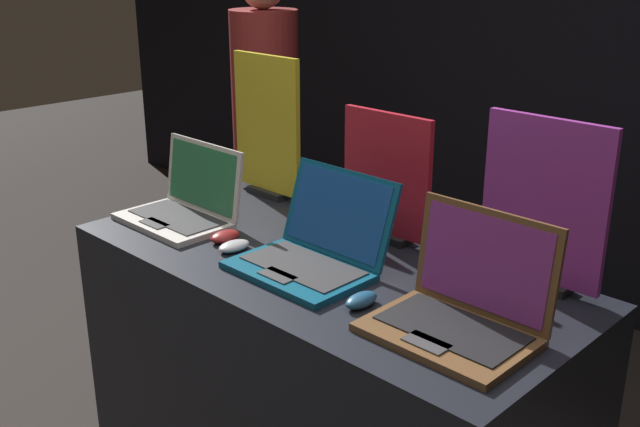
{
  "coord_description": "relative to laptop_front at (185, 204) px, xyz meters",
  "views": [
    {
      "loc": [
        1.44,
        -1.11,
        1.78
      ],
      "look_at": [
        -0.01,
        0.37,
        1.04
      ],
      "focal_mm": 42.0,
      "sensor_mm": 36.0,
      "label": 1
    }
  ],
  "objects": [
    {
      "name": "wall_back",
      "position": [
        0.58,
        2.04,
        0.45
      ],
      "size": [
        8.0,
        0.05,
        2.8
      ],
      "color": "black",
      "rests_on": "ground_plane"
    },
    {
      "name": "display_counter",
      "position": [
        0.58,
        0.08,
        -0.5
      ],
      "size": [
        1.6,
        0.74,
        0.89
      ],
      "color": "black",
      "rests_on": "ground_plane"
    },
    {
      "name": "laptop_front",
      "position": [
        0.0,
        0.0,
        0.0
      ],
      "size": [
        0.39,
        0.28,
        0.26
      ],
      "color": "silver",
      "rests_on": "display_counter"
    },
    {
      "name": "mouse_front",
      "position": [
        0.25,
        -0.03,
        -0.04
      ],
      "size": [
        0.07,
        0.11,
        0.03
      ],
      "color": "maroon",
      "rests_on": "display_counter"
    },
    {
      "name": "promo_stand_front",
      "position": [
        0.0,
        0.38,
        0.19
      ],
      "size": [
        0.33,
        0.07,
        0.53
      ],
      "color": "black",
      "rests_on": "display_counter"
    },
    {
      "name": "laptop_middle",
      "position": [
        0.6,
        0.03,
        0.0
      ],
      "size": [
        0.4,
        0.35,
        0.27
      ],
      "color": "#0F5170",
      "rests_on": "display_counter"
    },
    {
      "name": "mouse_middle",
      "position": [
        0.33,
        -0.06,
        -0.05
      ],
      "size": [
        0.07,
        0.11,
        0.03
      ],
      "color": "#B2B2B7",
      "rests_on": "display_counter"
    },
    {
      "name": "promo_stand_middle",
      "position": [
        0.6,
        0.35,
        0.14
      ],
      "size": [
        0.34,
        0.07,
        0.41
      ],
      "color": "black",
      "rests_on": "display_counter"
    },
    {
      "name": "laptop_back",
      "position": [
        1.13,
        0.01,
        0.01
      ],
      "size": [
        0.39,
        0.31,
        0.29
      ],
      "color": "brown",
      "rests_on": "display_counter"
    },
    {
      "name": "mouse_back",
      "position": [
        0.86,
        -0.07,
        -0.04
      ],
      "size": [
        0.06,
        0.11,
        0.04
      ],
      "color": "navy",
      "rests_on": "display_counter"
    },
    {
      "name": "promo_stand_back",
      "position": [
        1.13,
        0.37,
        0.17
      ],
      "size": [
        0.36,
        0.07,
        0.48
      ],
      "color": "black",
      "rests_on": "display_counter"
    },
    {
      "name": "person_bystander",
      "position": [
        -0.67,
        0.97,
        -0.06
      ],
      "size": [
        0.32,
        0.32,
        1.7
      ],
      "color": "#282833",
      "rests_on": "ground_plane"
    }
  ]
}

